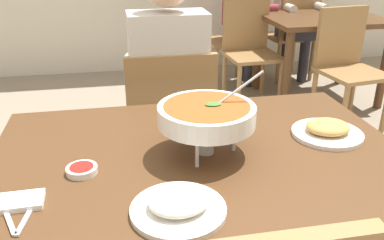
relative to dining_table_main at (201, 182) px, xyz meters
name	(u,v)px	position (x,y,z in m)	size (l,w,h in m)	color
dining_table_main	(201,182)	(0.00, 0.00, 0.00)	(1.30, 0.90, 0.75)	#51331C
chair_diner_main	(170,126)	(0.00, 0.74, -0.13)	(0.44, 0.44, 0.90)	olive
diner_main	(168,79)	(0.00, 0.77, 0.10)	(0.40, 0.45, 1.31)	#2D2D38
curry_bowl	(207,115)	(0.02, 0.00, 0.23)	(0.33, 0.30, 0.26)	silver
rice_plate	(178,206)	(-0.12, -0.29, 0.13)	(0.24, 0.24, 0.06)	white
appetizer_plate	(327,130)	(0.45, 0.04, 0.13)	(0.24, 0.24, 0.06)	white
sauce_dish	(82,170)	(-0.36, -0.05, 0.12)	(0.09, 0.09, 0.02)	white
napkin_folded	(19,202)	(-0.51, -0.18, 0.11)	(0.12, 0.08, 0.02)	white
fork_utensil	(7,216)	(-0.53, -0.23, 0.11)	(0.01, 0.17, 0.01)	silver
spoon_utensil	(29,213)	(-0.48, -0.23, 0.11)	(0.01, 0.17, 0.01)	silver
dining_table_far	(321,32)	(1.56, 2.23, -0.03)	(1.00, 0.80, 0.75)	#51331C
chair_bg_left	(237,33)	(0.97, 2.82, -0.13)	(0.48, 0.48, 0.90)	olive
chair_bg_middle	(293,31)	(1.55, 2.78, -0.13)	(0.48, 0.48, 0.90)	olive
chair_bg_right	(249,45)	(0.93, 2.30, -0.13)	(0.47, 0.47, 0.90)	olive
chair_bg_corner	(346,60)	(1.50, 1.68, -0.13)	(0.50, 0.50, 0.90)	olive
patron_bg_left	(241,9)	(0.98, 2.77, 0.10)	(0.45, 0.40, 1.31)	#2D2D38
patron_bg_middle	(296,7)	(1.56, 2.78, 0.10)	(0.40, 0.45, 1.31)	#2D2D38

